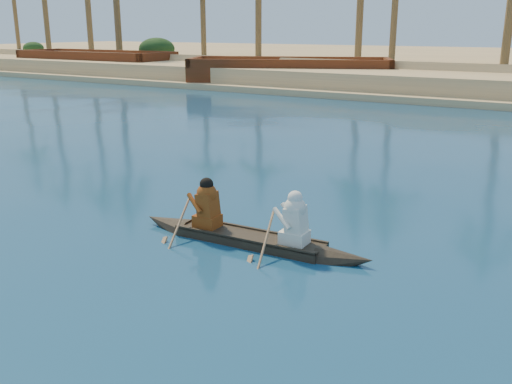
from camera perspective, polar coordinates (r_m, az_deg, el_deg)
The scene contains 5 objects.
ground at distance 9.71m, azimuth -10.27°, elevation -6.80°, with size 160.00×160.00×0.00m, color navy.
shrub_cluster at distance 38.65m, azimuth 22.96°, elevation 11.12°, with size 100.00×6.00×2.40m, color black, non-canonical shape.
canoe at distance 10.21m, azimuth -0.69°, elevation -3.88°, with size 4.64×0.82×1.27m.
barge_left at distance 49.37m, azimuth -15.75°, elevation 12.12°, with size 13.71×4.74×2.27m.
barge_mid at distance 38.26m, azimuth 3.39°, elevation 11.62°, with size 13.57×9.35×2.16m.
Camera 1 is at (6.07, -6.59, 3.74)m, focal length 40.00 mm.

